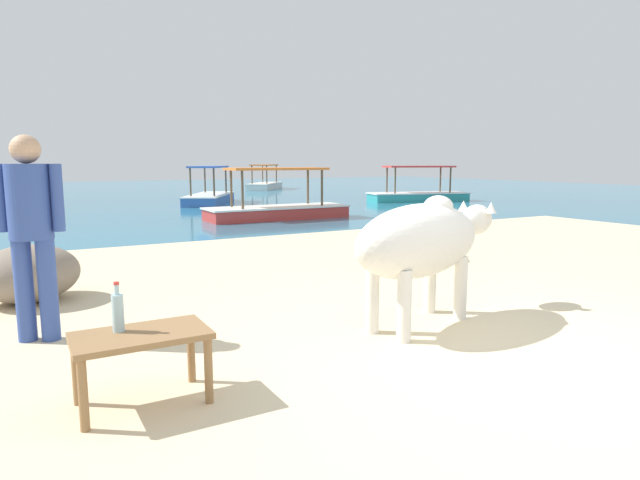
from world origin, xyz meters
TOP-DOWN VIEW (x-y plane):
  - sand_beach at (0.00, 0.00)m, footprint 18.00×14.00m
  - water_surface at (0.00, 22.00)m, footprint 60.00×36.00m
  - cow at (-0.04, 1.15)m, footprint 2.01×1.01m
  - low_bench_table at (-2.49, 0.72)m, footprint 0.76×0.45m
  - bottle at (-2.59, 0.80)m, footprint 0.07×0.07m
  - person_standing at (-2.99, 2.30)m, footprint 0.47×0.32m
  - shore_rock_medium at (-3.03, 3.70)m, footprint 1.30×1.26m
  - shore_rock_small at (2.04, 3.67)m, footprint 0.82×1.01m
  - boat_teal at (9.67, 13.02)m, footprint 3.84×2.02m
  - boat_blue at (2.68, 15.78)m, footprint 2.81×3.77m
  - boat_white at (8.23, 23.84)m, footprint 3.15×3.62m
  - boat_red at (2.62, 9.97)m, footprint 3.67×1.16m

SIDE VIEW (x-z plane):
  - water_surface at x=0.00m, z-range -0.01..0.01m
  - sand_beach at x=0.00m, z-range 0.00..0.04m
  - boat_teal at x=9.67m, z-range -0.35..0.94m
  - boat_blue at x=2.68m, z-range -0.35..0.94m
  - boat_white at x=8.23m, z-range -0.35..0.94m
  - boat_red at x=2.62m, z-range -0.35..0.94m
  - shore_rock_small at x=2.04m, z-range 0.04..0.58m
  - shore_rock_medium at x=-3.03m, z-range 0.04..0.62m
  - low_bench_table at x=-2.49m, z-range 0.19..0.62m
  - bottle at x=-2.59m, z-range 0.45..0.74m
  - cow at x=-0.04m, z-range 0.22..1.34m
  - person_standing at x=-2.99m, z-range 0.18..1.80m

